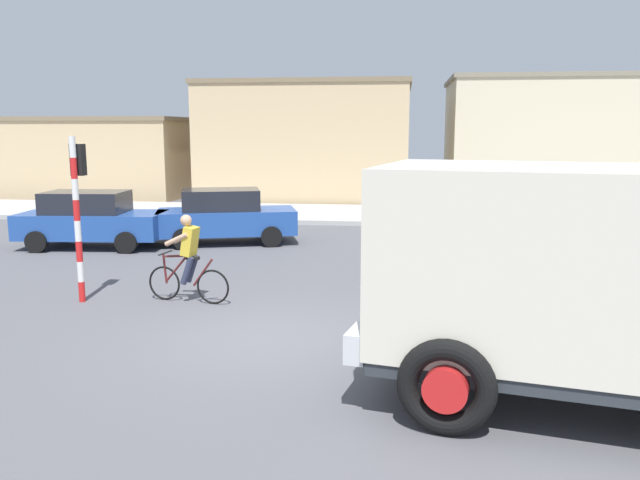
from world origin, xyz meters
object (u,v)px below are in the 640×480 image
car_red_near (225,216)px  pedestrian_near_kerb (424,210)px  car_white_mid (91,219)px  traffic_light_pole (78,196)px  truck_foreground (601,273)px  cyclist (188,259)px

car_red_near → pedestrian_near_kerb: bearing=18.8°
car_white_mid → pedestrian_near_kerb: (9.44, 3.14, 0.03)m
traffic_light_pole → car_red_near: bearing=81.2°
pedestrian_near_kerb → car_red_near: bearing=-161.2°
traffic_light_pole → car_red_near: traffic_light_pole is taller
car_red_near → car_white_mid: (-3.60, -1.15, 0.00)m
traffic_light_pole → car_white_mid: size_ratio=0.77×
truck_foreground → car_white_mid: bearing=139.9°
car_white_mid → traffic_light_pole: bearing=-64.8°
cyclist → car_white_mid: cyclist is taller
truck_foreground → traffic_light_pole: 9.33m
car_red_near → car_white_mid: same height
truck_foreground → car_red_near: truck_foreground is taller
cyclist → car_red_near: bearing=99.4°
truck_foreground → traffic_light_pole: size_ratio=1.81×
traffic_light_pole → car_white_mid: bearing=115.2°
car_red_near → car_white_mid: 3.78m
truck_foreground → cyclist: size_ratio=3.37×
truck_foreground → car_red_near: size_ratio=1.34×
cyclist → car_white_mid: 7.06m
pedestrian_near_kerb → cyclist: bearing=-119.5°
traffic_light_pole → car_red_near: size_ratio=0.74×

